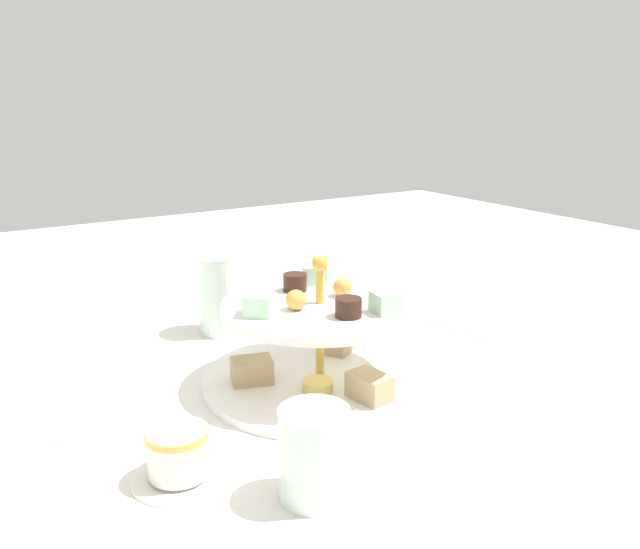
% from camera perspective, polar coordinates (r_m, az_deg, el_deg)
% --- Properties ---
extents(ground_plane, '(2.40, 2.40, 0.00)m').
position_cam_1_polar(ground_plane, '(0.82, 0.00, -9.50)').
color(ground_plane, silver).
extents(tiered_serving_stand, '(0.29, 0.29, 0.16)m').
position_cam_1_polar(tiered_serving_stand, '(0.80, -0.00, -6.41)').
color(tiered_serving_stand, white).
rests_on(tiered_serving_stand, ground_plane).
extents(water_glass_tall_right, '(0.07, 0.07, 0.12)m').
position_cam_1_polar(water_glass_tall_right, '(0.98, -8.64, -1.70)').
color(water_glass_tall_right, silver).
rests_on(water_glass_tall_right, ground_plane).
extents(water_glass_short_left, '(0.06, 0.06, 0.08)m').
position_cam_1_polar(water_glass_short_left, '(0.59, -0.51, -15.44)').
color(water_glass_short_left, silver).
rests_on(water_glass_short_left, ground_plane).
extents(teacup_with_saucer, '(0.09, 0.09, 0.05)m').
position_cam_1_polar(teacup_with_saucer, '(0.64, -12.34, -15.26)').
color(teacup_with_saucer, white).
rests_on(teacup_with_saucer, ground_plane).
extents(butter_knife_left, '(0.17, 0.05, 0.00)m').
position_cam_1_polar(butter_knife_left, '(1.03, 10.51, -4.21)').
color(butter_knife_left, silver).
rests_on(butter_knife_left, ground_plane).
extents(butter_knife_right, '(0.15, 0.10, 0.00)m').
position_cam_1_polar(butter_knife_right, '(0.81, -20.34, -10.56)').
color(butter_knife_right, silver).
rests_on(butter_knife_right, ground_plane).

